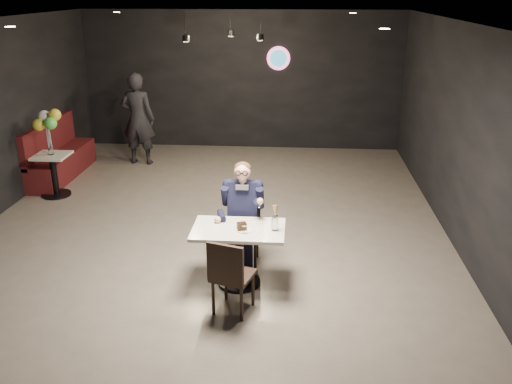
# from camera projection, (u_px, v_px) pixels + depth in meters

# --- Properties ---
(floor) EXTENTS (9.00, 9.00, 0.00)m
(floor) POSITION_uv_depth(u_px,v_px,m) (213.00, 227.00, 8.28)
(floor) COLOR slate
(floor) RESTS_ON ground
(wall_sign) EXTENTS (0.50, 0.06, 0.50)m
(wall_sign) POSITION_uv_depth(u_px,v_px,m) (278.00, 58.00, 11.68)
(wall_sign) COLOR pink
(wall_sign) RESTS_ON floor
(pendant_lights) EXTENTS (1.40, 1.20, 0.36)m
(pendant_lights) POSITION_uv_depth(u_px,v_px,m) (226.00, 22.00, 9.12)
(pendant_lights) COLOR black
(pendant_lights) RESTS_ON floor
(main_table) EXTENTS (1.10, 0.70, 0.75)m
(main_table) POSITION_uv_depth(u_px,v_px,m) (239.00, 256.00, 6.58)
(main_table) COLOR silver
(main_table) RESTS_ON floor
(chair_far) EXTENTS (0.42, 0.46, 0.92)m
(chair_far) POSITION_uv_depth(u_px,v_px,m) (243.00, 231.00, 7.06)
(chair_far) COLOR black
(chair_far) RESTS_ON floor
(chair_near) EXTENTS (0.54, 0.56, 0.92)m
(chair_near) POSITION_uv_depth(u_px,v_px,m) (233.00, 274.00, 6.00)
(chair_near) COLOR black
(chair_near) RESTS_ON floor
(seated_man) EXTENTS (0.60, 0.80, 1.44)m
(seated_man) POSITION_uv_depth(u_px,v_px,m) (243.00, 213.00, 6.97)
(seated_man) COLOR black
(seated_man) RESTS_ON floor
(dessert_plate) EXTENTS (0.19, 0.19, 0.01)m
(dessert_plate) POSITION_uv_depth(u_px,v_px,m) (245.00, 230.00, 6.38)
(dessert_plate) COLOR white
(dessert_plate) RESTS_ON main_table
(cake_slice) EXTENTS (0.13, 0.12, 0.07)m
(cake_slice) POSITION_uv_depth(u_px,v_px,m) (242.00, 226.00, 6.37)
(cake_slice) COLOR black
(cake_slice) RESTS_ON dessert_plate
(mint_leaf) EXTENTS (0.06, 0.04, 0.01)m
(mint_leaf) POSITION_uv_depth(u_px,v_px,m) (244.00, 226.00, 6.27)
(mint_leaf) COLOR green
(mint_leaf) RESTS_ON cake_slice
(sundae_glass) EXTENTS (0.08, 0.08, 0.18)m
(sundae_glass) POSITION_uv_depth(u_px,v_px,m) (275.00, 223.00, 6.36)
(sundae_glass) COLOR silver
(sundae_glass) RESTS_ON main_table
(wafer_cone) EXTENTS (0.08, 0.08, 0.14)m
(wafer_cone) POSITION_uv_depth(u_px,v_px,m) (275.00, 211.00, 6.29)
(wafer_cone) COLOR tan
(wafer_cone) RESTS_ON sundae_glass
(booth_bench) EXTENTS (0.53, 2.14, 1.07)m
(booth_bench) POSITION_uv_depth(u_px,v_px,m) (60.00, 150.00, 10.31)
(booth_bench) COLOR #45100E
(booth_bench) RESTS_ON floor
(side_table) EXTENTS (0.56, 0.56, 0.70)m
(side_table) POSITION_uv_depth(u_px,v_px,m) (54.00, 176.00, 9.42)
(side_table) COLOR silver
(side_table) RESTS_ON floor
(balloon_vase) EXTENTS (0.09, 0.09, 0.14)m
(balloon_vase) POSITION_uv_depth(u_px,v_px,m) (51.00, 151.00, 9.25)
(balloon_vase) COLOR silver
(balloon_vase) RESTS_ON side_table
(balloon_bunch) EXTENTS (0.38, 0.38, 0.62)m
(balloon_bunch) POSITION_uv_depth(u_px,v_px,m) (48.00, 128.00, 9.11)
(balloon_bunch) COLOR yellow
(balloon_bunch) RESTS_ON balloon_vase
(passerby) EXTENTS (0.71, 0.50, 1.87)m
(passerby) POSITION_uv_depth(u_px,v_px,m) (138.00, 119.00, 10.97)
(passerby) COLOR black
(passerby) RESTS_ON floor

